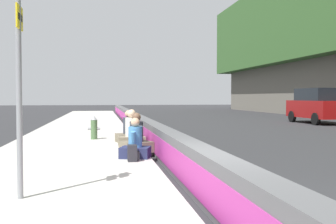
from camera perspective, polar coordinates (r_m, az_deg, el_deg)
The scene contains 11 objects.
ground_plane at distance 6.61m, azimuth 6.17°, elevation -12.96°, with size 160.00×160.00×0.00m, color #2B2B2D.
sidewalk_strip at distance 6.43m, azimuth -17.85°, elevation -12.84°, with size 80.00×4.40×0.14m, color #B5B2A8.
jersey_barrier at distance 6.51m, azimuth 6.16°, elevation -9.36°, with size 76.00×0.45×0.85m.
route_sign_post at distance 6.65m, azimuth -20.32°, elevation 6.24°, with size 0.44×0.09×3.60m.
fire_hydrant at distance 15.31m, azimuth -10.41°, elevation -2.13°, with size 0.26×0.46×0.88m.
seated_person_foreground at distance 10.55m, azimuth -4.65°, elevation -4.69°, with size 0.82×0.89×1.04m.
seated_person_middle at distance 11.61m, azimuth -4.48°, elevation -3.93°, with size 0.91×0.99×1.13m.
seated_person_rear at distance 12.97m, azimuth -5.16°, elevation -3.22°, with size 0.76×0.86×1.18m.
seated_person_far at distance 14.18m, azimuth -5.59°, elevation -2.85°, with size 0.85×0.94×1.11m.
backpack at distance 10.00m, azimuth -5.01°, elevation -5.83°, with size 0.32×0.28×0.40m.
parked_car_fourth at distance 27.83m, azimuth 20.30°, elevation 0.91°, with size 4.80×2.07×2.28m.
Camera 1 is at (-6.14, 1.72, 1.72)m, focal length 43.14 mm.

